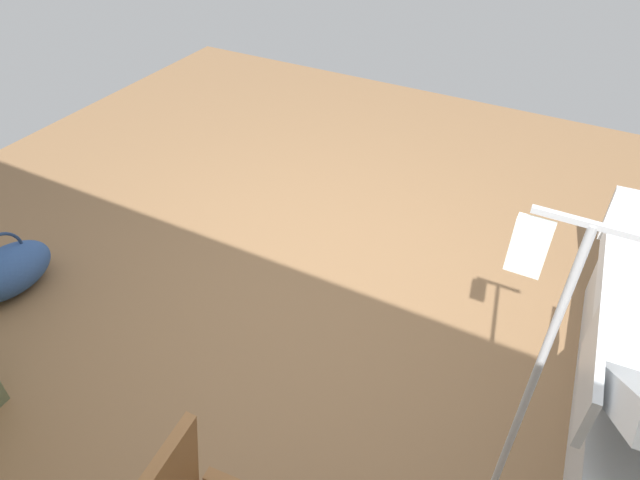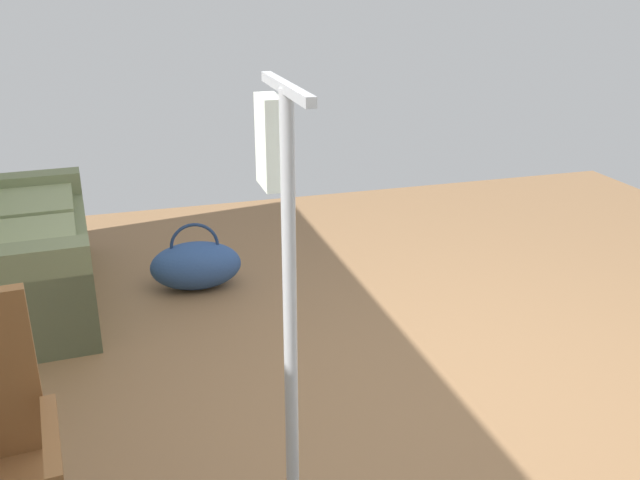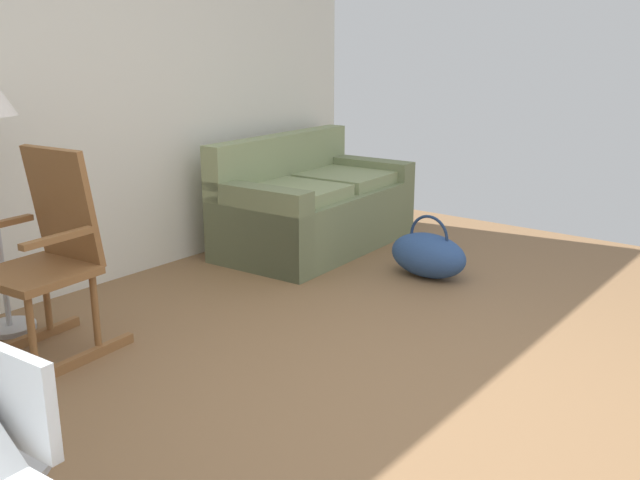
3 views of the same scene
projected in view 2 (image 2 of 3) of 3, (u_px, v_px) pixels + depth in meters
ground_plane at (433, 415)px, 3.11m from camera, size 6.67×6.67×0.00m
couch at (7, 255)px, 4.07m from camera, size 1.64×0.94×0.85m
duffel_bag at (196, 265)px, 4.32m from camera, size 0.36×0.58×0.43m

